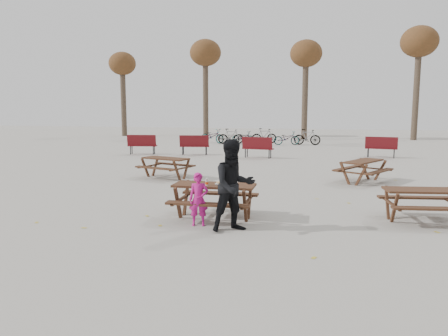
% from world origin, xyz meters
% --- Properties ---
extents(ground, '(80.00, 80.00, 0.00)m').
position_xyz_m(ground, '(0.00, 0.00, 0.00)').
color(ground, gray).
rests_on(ground, ground).
extents(main_picnic_table, '(1.80, 1.45, 0.78)m').
position_xyz_m(main_picnic_table, '(0.00, 0.00, 0.59)').
color(main_picnic_table, '#321A12').
rests_on(main_picnic_table, ground).
extents(food_tray, '(0.18, 0.11, 0.03)m').
position_xyz_m(food_tray, '(0.14, -0.08, 0.79)').
color(food_tray, white).
rests_on(food_tray, main_picnic_table).
extents(bread_roll, '(0.14, 0.06, 0.05)m').
position_xyz_m(bread_roll, '(0.14, -0.08, 0.83)').
color(bread_roll, tan).
rests_on(bread_roll, food_tray).
extents(soda_bottle, '(0.07, 0.07, 0.17)m').
position_xyz_m(soda_bottle, '(-0.11, -0.22, 0.85)').
color(soda_bottle, silver).
rests_on(soda_bottle, main_picnic_table).
extents(child, '(0.46, 0.35, 1.12)m').
position_xyz_m(child, '(-0.18, -0.65, 0.56)').
color(child, '#BC1779').
rests_on(child, ground).
extents(adult, '(1.13, 1.08, 1.85)m').
position_xyz_m(adult, '(0.62, -0.88, 0.92)').
color(adult, black).
rests_on(adult, ground).
extents(picnic_table_east, '(1.82, 1.54, 0.71)m').
position_xyz_m(picnic_table_east, '(4.50, 0.74, 0.36)').
color(picnic_table_east, '#321A12').
rests_on(picnic_table_east, ground).
extents(picnic_table_north, '(1.99, 1.78, 0.71)m').
position_xyz_m(picnic_table_north, '(-2.99, 5.03, 0.36)').
color(picnic_table_north, '#321A12').
rests_on(picnic_table_north, ground).
extents(picnic_table_far, '(2.02, 2.14, 0.72)m').
position_xyz_m(picnic_table_far, '(3.67, 5.60, 0.36)').
color(picnic_table_far, '#321A12').
rests_on(picnic_table_far, ground).
extents(park_bench_row, '(13.61, 2.19, 1.03)m').
position_xyz_m(park_bench_row, '(-1.60, 12.28, 0.52)').
color(park_bench_row, maroon).
rests_on(park_bench_row, ground).
extents(bicycle_row, '(8.19, 1.99, 1.02)m').
position_xyz_m(bicycle_row, '(-2.05, 19.52, 0.48)').
color(bicycle_row, black).
rests_on(bicycle_row, ground).
extents(tree_row, '(32.17, 3.52, 8.26)m').
position_xyz_m(tree_row, '(0.90, 25.15, 6.19)').
color(tree_row, '#382B21').
rests_on(tree_row, ground).
extents(fallen_leaves, '(11.00, 11.00, 0.01)m').
position_xyz_m(fallen_leaves, '(0.50, 2.50, 0.00)').
color(fallen_leaves, gold).
rests_on(fallen_leaves, ground).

